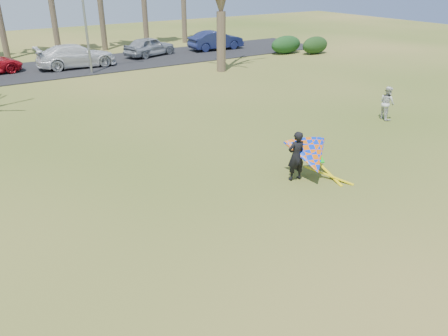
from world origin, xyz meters
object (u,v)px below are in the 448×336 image
streetlight (86,5)px  pedestrian_a (387,103)px  car_3 (76,56)px  kite_flyer (309,156)px  car_5 (216,40)px  car_4 (150,46)px

streetlight → pedestrian_a: streetlight is taller
car_3 → kite_flyer: kite_flyer is taller
streetlight → car_3: streetlight is taller
car_3 → kite_flyer: 22.91m
car_5 → streetlight: bearing=108.4°
car_4 → kite_flyer: (-4.84, -24.20, 0.03)m
streetlight → pedestrian_a: bearing=-63.3°
car_4 → pedestrian_a: (2.81, -21.26, -0.03)m
streetlight → car_4: (5.90, 3.90, -3.64)m
streetlight → car_3: (-0.39, 2.57, -3.60)m
streetlight → kite_flyer: bearing=-87.0°
car_3 → kite_flyer: size_ratio=2.32×
car_4 → car_5: 6.19m
car_5 → pedestrian_a: 21.23m
car_5 → pedestrian_a: car_5 is taller
streetlight → car_5: size_ratio=1.65×
kite_flyer → car_3: bearing=93.6°
streetlight → pedestrian_a: 19.77m
car_3 → pedestrian_a: car_3 is taller
pedestrian_a → car_5: bearing=5.5°
car_3 → car_4: size_ratio=1.24×
car_3 → car_5: 12.51m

